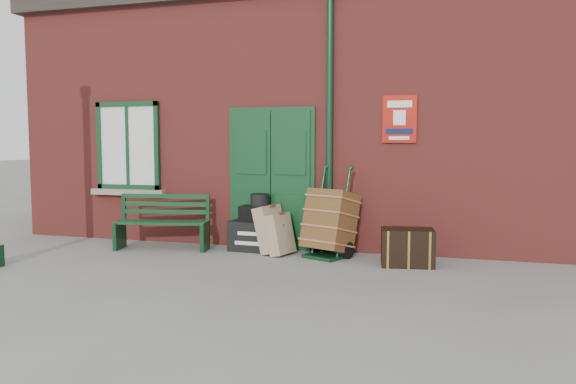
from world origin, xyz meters
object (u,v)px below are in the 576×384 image
at_px(bench, 163,221).
at_px(porter_trolley, 330,222).
at_px(houdini_trunk, 261,236).
at_px(dark_trunk, 407,247).

xyz_separation_m(bench, porter_trolley, (2.70, 0.15, 0.06)).
distance_m(houdini_trunk, dark_trunk, 2.36).
bearing_deg(bench, porter_trolley, -8.09).
bearing_deg(porter_trolley, houdini_trunk, -164.54).
xyz_separation_m(houdini_trunk, dark_trunk, (2.31, -0.46, 0.02)).
height_order(bench, porter_trolley, porter_trolley).
distance_m(porter_trolley, dark_trunk, 1.23).
distance_m(bench, porter_trolley, 2.70).
xyz_separation_m(bench, houdini_trunk, (1.55, 0.31, -0.22)).
bearing_deg(porter_trolley, dark_trunk, 9.09).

